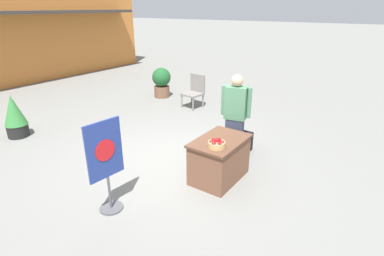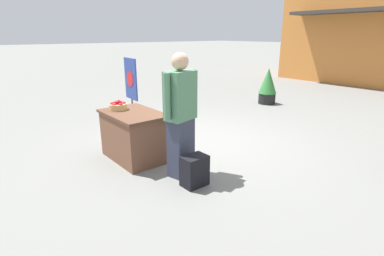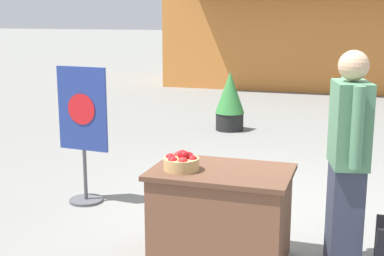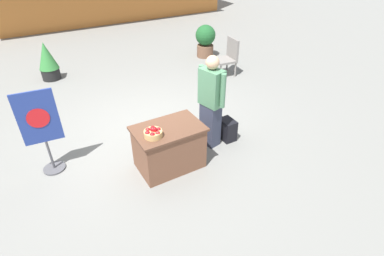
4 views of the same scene
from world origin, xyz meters
TOP-DOWN VIEW (x-y plane):
  - ground_plane at (0.00, 0.00)m, footprint 120.00×120.00m
  - display_table at (-0.12, -1.22)m, footprint 1.12×0.74m
  - apple_basket at (-0.42, -1.33)m, footprint 0.28×0.28m
  - person_visitor at (0.84, -1.01)m, footprint 0.34×0.60m
  - backpack at (1.21, -1.07)m, footprint 0.24×0.34m
  - poster_board at (-1.86, -0.31)m, footprint 0.59×0.36m
  - patio_chair at (3.13, 1.55)m, footprint 0.61×0.61m
  - potted_plant_far_right at (-1.25, 3.73)m, footprint 0.51×0.51m
  - potted_plant_far_left at (3.39, 3.11)m, footprint 0.63×0.63m

SIDE VIEW (x-z plane):
  - ground_plane at x=0.00m, z-range 0.00..0.00m
  - backpack at x=1.21m, z-range 0.00..0.42m
  - display_table at x=-0.12m, z-range 0.00..0.78m
  - potted_plant_far_right at x=-1.25m, z-range 0.01..1.04m
  - patio_chair at x=3.13m, z-range 0.04..1.05m
  - potted_plant_far_left at x=3.39m, z-range 0.04..1.05m
  - poster_board at x=-1.86m, z-range 0.07..1.54m
  - apple_basket at x=-0.42m, z-range 0.76..0.92m
  - person_visitor at x=0.84m, z-range 0.02..1.75m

